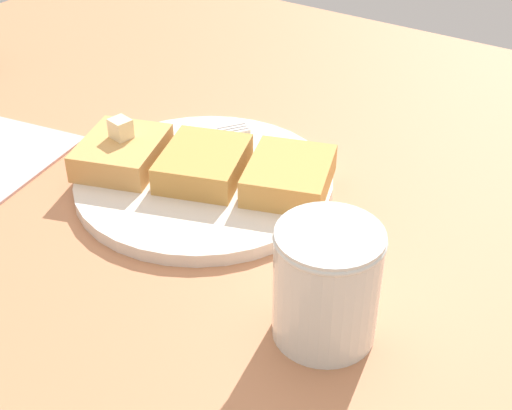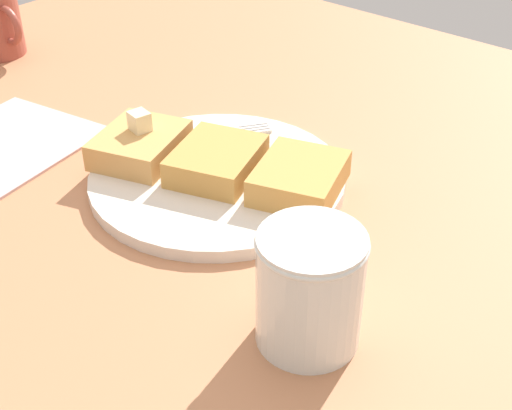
% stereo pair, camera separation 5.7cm
% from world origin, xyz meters
% --- Properties ---
extents(table_surface, '(1.04, 1.04, 0.03)m').
position_xyz_m(table_surface, '(0.00, 0.00, 0.01)').
color(table_surface, '#B9774F').
rests_on(table_surface, ground).
extents(plate, '(0.24, 0.24, 0.01)m').
position_xyz_m(plate, '(0.06, 0.02, 0.04)').
color(plate, silver).
rests_on(plate, table_surface).
extents(toast_slice_left, '(0.10, 0.11, 0.03)m').
position_xyz_m(toast_slice_left, '(-0.01, -0.01, 0.05)').
color(toast_slice_left, tan).
rests_on(toast_slice_left, plate).
extents(toast_slice_middle, '(0.10, 0.11, 0.03)m').
position_xyz_m(toast_slice_middle, '(0.06, 0.02, 0.05)').
color(toast_slice_middle, '#C99044').
rests_on(toast_slice_middle, plate).
extents(toast_slice_right, '(0.10, 0.11, 0.03)m').
position_xyz_m(toast_slice_right, '(0.14, 0.05, 0.05)').
color(toast_slice_right, '#CD9448').
rests_on(toast_slice_right, plate).
extents(butter_pat_primary, '(0.02, 0.02, 0.02)m').
position_xyz_m(butter_pat_primary, '(-0.02, -0.00, 0.08)').
color(butter_pat_primary, beige).
rests_on(butter_pat_primary, toast_slice_left).
extents(fork, '(0.10, 0.14, 0.00)m').
position_xyz_m(fork, '(0.01, 0.06, 0.04)').
color(fork, silver).
rests_on(fork, plate).
extents(syrup_jar, '(0.08, 0.08, 0.09)m').
position_xyz_m(syrup_jar, '(0.25, -0.09, 0.07)').
color(syrup_jar, '#3B1408').
rests_on(syrup_jar, table_surface).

